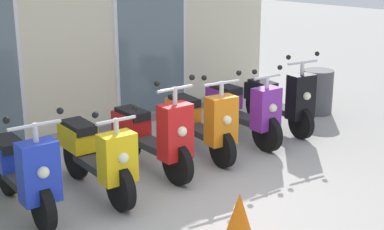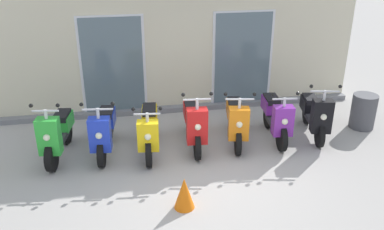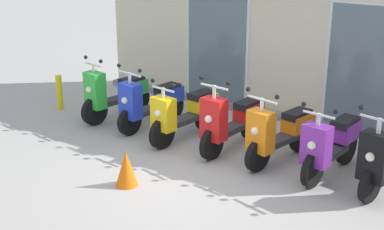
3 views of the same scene
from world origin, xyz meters
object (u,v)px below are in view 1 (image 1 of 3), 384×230
object	(u,v)px
scooter_orange	(201,121)
scooter_purple	(243,110)
scooter_yellow	(96,155)
scooter_black	(280,99)
traffic_cone	(239,218)
scooter_blue	(23,171)
scooter_red	(153,134)
trash_bin	(317,92)

from	to	relation	value
scooter_orange	scooter_purple	distance (m)	0.83
scooter_yellow	scooter_black	world-z (taller)	scooter_black
scooter_black	traffic_cone	size ratio (longest dim) A/B	3.01
scooter_blue	scooter_yellow	size ratio (longest dim) A/B	0.97
scooter_orange	scooter_red	bearing A→B (deg)	-178.97
scooter_blue	scooter_red	size ratio (longest dim) A/B	0.97
scooter_black	scooter_red	bearing A→B (deg)	-179.87
scooter_yellow	traffic_cone	distance (m)	1.95
scooter_yellow	scooter_orange	xyz separation A→B (m)	(1.74, 0.08, 0.01)
scooter_yellow	traffic_cone	bearing A→B (deg)	-79.39
scooter_blue	scooter_red	xyz separation A→B (m)	(1.73, -0.05, 0.02)
scooter_red	scooter_blue	bearing A→B (deg)	178.37
scooter_purple	traffic_cone	distance (m)	2.97
scooter_blue	trash_bin	size ratio (longest dim) A/B	2.11
scooter_yellow	trash_bin	bearing A→B (deg)	2.86
scooter_red	scooter_purple	bearing A→B (deg)	-0.00
scooter_black	scooter_blue	bearing A→B (deg)	179.42
scooter_purple	scooter_black	bearing A→B (deg)	0.39
scooter_blue	scooter_black	distance (m)	4.27
scooter_purple	scooter_black	xyz separation A→B (m)	(0.85, 0.01, -0.00)
traffic_cone	scooter_black	bearing A→B (deg)	32.74
scooter_purple	trash_bin	bearing A→B (deg)	4.59
scooter_black	trash_bin	bearing A→B (deg)	7.50
scooter_blue	trash_bin	bearing A→B (deg)	1.22
scooter_red	trash_bin	distance (m)	3.76
scooter_yellow	traffic_cone	world-z (taller)	scooter_yellow
scooter_yellow	scooter_orange	distance (m)	1.74
scooter_yellow	trash_bin	distance (m)	4.64
scooter_yellow	scooter_purple	world-z (taller)	scooter_purple
scooter_blue	traffic_cone	size ratio (longest dim) A/B	3.05
scooter_purple	traffic_cone	bearing A→B (deg)	-138.43
scooter_blue	scooter_yellow	distance (m)	0.85
scooter_red	scooter_orange	size ratio (longest dim) A/B	1.04
scooter_blue	traffic_cone	xyz separation A→B (m)	(1.20, -2.02, -0.22)
scooter_red	scooter_purple	world-z (taller)	scooter_red
scooter_orange	traffic_cone	world-z (taller)	scooter_orange
scooter_blue	scooter_black	bearing A→B (deg)	-0.58
scooter_yellow	scooter_orange	world-z (taller)	scooter_orange
scooter_yellow	scooter_red	xyz separation A→B (m)	(0.89, 0.07, 0.02)
scooter_red	traffic_cone	distance (m)	2.05
scooter_red	scooter_yellow	bearing A→B (deg)	-175.73
scooter_blue	trash_bin	xyz separation A→B (m)	(5.48, 0.12, -0.10)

